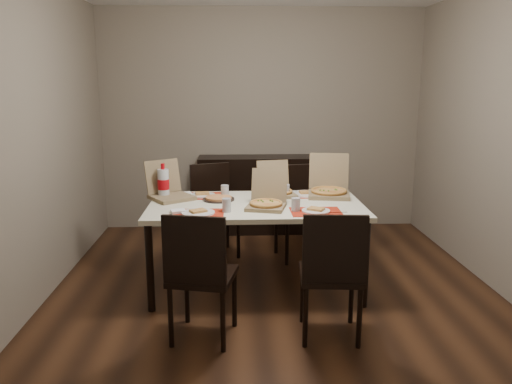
% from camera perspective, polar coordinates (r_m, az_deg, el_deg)
% --- Properties ---
extents(ground, '(3.80, 4.00, 0.02)m').
position_cam_1_polar(ground, '(4.38, 2.10, -11.35)').
color(ground, '#3F2413').
rests_on(ground, ground).
extents(room_walls, '(3.84, 4.02, 2.62)m').
position_cam_1_polar(room_walls, '(4.43, 1.82, 12.17)').
color(room_walls, gray).
rests_on(room_walls, ground).
extents(sideboard, '(1.50, 0.40, 0.90)m').
position_cam_1_polar(sideboard, '(5.92, 0.75, -0.25)').
color(sideboard, black).
rests_on(sideboard, ground).
extents(dining_table, '(1.80, 1.00, 0.75)m').
position_cam_1_polar(dining_table, '(4.24, 0.00, -2.20)').
color(dining_table, beige).
rests_on(dining_table, ground).
extents(chair_near_left, '(0.50, 0.50, 0.93)m').
position_cam_1_polar(chair_near_left, '(3.42, -6.43, -9.03)').
color(chair_near_left, black).
rests_on(chair_near_left, ground).
extents(chair_near_right, '(0.45, 0.45, 0.93)m').
position_cam_1_polar(chair_near_right, '(3.46, 8.68, -8.83)').
color(chair_near_right, black).
rests_on(chair_near_right, ground).
extents(chair_far_left, '(0.53, 0.53, 0.93)m').
position_cam_1_polar(chair_far_left, '(5.16, -4.87, -1.52)').
color(chair_far_left, black).
rests_on(chair_far_left, ground).
extents(chair_far_right, '(0.50, 0.50, 0.93)m').
position_cam_1_polar(chair_far_right, '(5.09, 4.64, -1.73)').
color(chair_far_right, black).
rests_on(chair_far_right, ground).
extents(setting_near_left, '(0.50, 0.30, 0.11)m').
position_cam_1_polar(setting_near_left, '(3.93, -6.08, -2.15)').
color(setting_near_left, '#B61F0C').
rests_on(setting_near_left, dining_table).
extents(setting_near_right, '(0.45, 0.30, 0.11)m').
position_cam_1_polar(setting_near_right, '(3.98, 6.20, -1.95)').
color(setting_near_right, '#B61F0C').
rests_on(setting_near_right, dining_table).
extents(setting_far_left, '(0.47, 0.30, 0.11)m').
position_cam_1_polar(setting_far_left, '(4.51, -5.71, -0.22)').
color(setting_far_left, '#B61F0C').
rests_on(setting_far_left, dining_table).
extents(setting_far_right, '(0.46, 0.30, 0.11)m').
position_cam_1_polar(setting_far_right, '(4.54, 5.19, -0.12)').
color(setting_far_right, '#B61F0C').
rests_on(setting_far_right, dining_table).
extents(napkin_loose, '(0.14, 0.14, 0.02)m').
position_cam_1_polar(napkin_loose, '(4.17, 0.42, -1.39)').
color(napkin_loose, white).
rests_on(napkin_loose, dining_table).
extents(pizza_box_center, '(0.37, 0.40, 0.30)m').
position_cam_1_polar(pizza_box_center, '(4.08, 1.23, -1.09)').
color(pizza_box_center, '#766344').
rests_on(pizza_box_center, dining_table).
extents(pizza_box_right, '(0.42, 0.45, 0.36)m').
position_cam_1_polar(pizza_box_right, '(4.56, 8.31, 0.31)').
color(pizza_box_right, '#766344').
rests_on(pizza_box_right, dining_table).
extents(pizza_box_left, '(0.47, 0.48, 0.33)m').
position_cam_1_polar(pizza_box_left, '(4.46, -9.85, -0.01)').
color(pizza_box_left, '#766344').
rests_on(pizza_box_left, dining_table).
extents(pizza_box_extra, '(0.36, 0.39, 0.30)m').
position_cam_1_polar(pizza_box_extra, '(4.52, 2.35, 0.26)').
color(pizza_box_extra, '#766344').
rests_on(pizza_box_extra, dining_table).
extents(faina_plate, '(0.28, 0.28, 0.03)m').
position_cam_1_polar(faina_plate, '(4.36, -4.29, -0.75)').
color(faina_plate, black).
rests_on(faina_plate, dining_table).
extents(dip_bowl, '(0.15, 0.15, 0.03)m').
position_cam_1_polar(dip_bowl, '(4.38, 1.27, -0.62)').
color(dip_bowl, white).
rests_on(dip_bowl, dining_table).
extents(soda_bottle, '(0.10, 0.10, 0.31)m').
position_cam_1_polar(soda_bottle, '(4.47, -10.54, 0.96)').
color(soda_bottle, silver).
rests_on(soda_bottle, dining_table).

